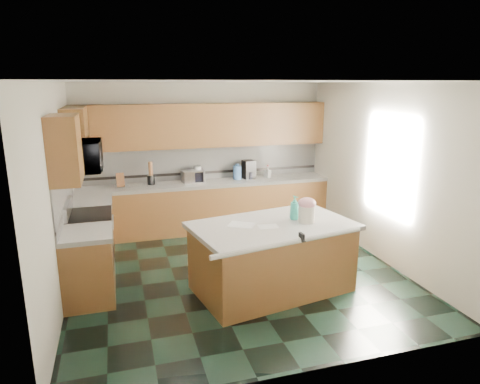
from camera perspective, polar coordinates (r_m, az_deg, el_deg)
name	(u,v)px	position (r m, az deg, el deg)	size (l,w,h in m)	color
floor	(237,273)	(6.33, -0.42, -10.73)	(4.60, 4.60, 0.00)	black
ceiling	(237,82)	(5.74, -0.47, 14.52)	(4.60, 4.60, 0.00)	white
wall_back	(203,156)	(8.10, -4.97, 4.80)	(4.60, 0.04, 2.70)	silver
wall_front	(310,240)	(3.80, 9.29, -6.31)	(4.60, 0.04, 2.70)	silver
wall_left	(56,195)	(5.72, -23.38, -0.31)	(0.04, 4.60, 2.70)	silver
wall_right	(383,173)	(6.88, 18.49, 2.42)	(0.04, 4.60, 2.70)	silver
back_base_cab	(207,207)	(8.00, -4.37, -2.07)	(4.60, 0.60, 0.86)	#543518
back_countertop	(207,184)	(7.88, -4.44, 1.14)	(4.60, 0.64, 0.06)	white
back_upper_cab	(204,125)	(7.85, -4.79, 8.84)	(4.60, 0.33, 0.78)	#543518
back_backsplash	(203,162)	(8.09, -4.91, 3.96)	(4.60, 0.02, 0.63)	silver
back_accent_band	(204,173)	(8.12, -4.87, 2.60)	(4.60, 0.01, 0.05)	black
left_base_cab_rear	(93,230)	(7.18, -18.99, -4.76)	(0.60, 0.82, 0.86)	#543518
left_counter_rear	(91,202)	(7.05, -19.29, -1.22)	(0.64, 0.82, 0.06)	white
left_base_cab_front	(89,268)	(5.75, -19.54, -9.59)	(0.60, 0.72, 0.86)	#543518
left_counter_front	(85,234)	(5.59, -19.93, -5.26)	(0.64, 0.72, 0.06)	white
left_backsplash	(64,193)	(6.28, -22.44, -0.10)	(0.02, 2.30, 0.63)	silver
left_accent_band	(66,207)	(6.32, -22.22, -1.81)	(0.01, 2.30, 0.05)	black
left_upper_cab_rear	(76,133)	(7.00, -21.06, 7.30)	(0.33, 1.09, 0.78)	#543518
left_upper_cab_front	(65,149)	(5.36, -22.32, 5.32)	(0.33, 0.72, 0.78)	#543518
range_body	(91,247)	(6.43, -19.25, -6.90)	(0.60, 0.76, 0.88)	#B7B7BC
range_oven_door	(113,247)	(6.43, -16.63, -7.07)	(0.02, 0.68, 0.55)	black
range_cooktop	(88,216)	(6.29, -19.59, -2.98)	(0.62, 0.78, 0.04)	black
range_handle	(113,222)	(6.31, -16.60, -3.83)	(0.02, 0.02, 0.66)	#B7B7BC
range_backguard	(67,209)	(6.28, -22.05, -2.09)	(0.06, 0.76, 0.18)	#B7B7BC
microwave	(83,156)	(6.10, -20.24, 4.51)	(0.73, 0.50, 0.41)	#B7B7BC
island_base	(272,259)	(5.71, 4.29, -8.91)	(1.94, 1.11, 0.86)	#543518
island_top	(273,226)	(5.55, 4.38, -4.54)	(2.04, 1.21, 0.06)	white
island_bullnose	(291,242)	(5.02, 6.83, -6.66)	(0.06, 0.06, 2.04)	white
treat_jar	(307,214)	(5.62, 8.87, -2.91)	(0.21, 0.21, 0.22)	silver
treat_jar_lid	(307,203)	(5.58, 8.92, -1.47)	(0.23, 0.23, 0.14)	#D28996
treat_jar_knob	(307,199)	(5.57, 8.94, -0.98)	(0.03, 0.03, 0.08)	tan
treat_jar_knob_end_l	(304,200)	(5.55, 8.58, -1.01)	(0.04, 0.04, 0.04)	tan
treat_jar_knob_end_r	(310,199)	(5.58, 9.30, -0.95)	(0.04, 0.04, 0.04)	tan
soap_bottle_island	(294,208)	(5.70, 7.27, -2.09)	(0.12, 0.12, 0.32)	#34B6A7
paper_sheet_a	(268,226)	(5.43, 3.78, -4.61)	(0.25, 0.19, 0.00)	white
paper_sheet_b	(242,225)	(5.49, 0.21, -4.37)	(0.32, 0.24, 0.00)	white
clamp_body	(302,237)	(5.08, 8.22, -5.98)	(0.03, 0.11, 0.10)	black
clamp_handle	(304,241)	(5.03, 8.51, -6.43)	(0.02, 0.02, 0.07)	black
knife_block	(120,180)	(7.74, -15.68, 1.54)	(0.13, 0.11, 0.24)	#472814
utensil_crock	(151,180)	(7.80, -11.78, 1.59)	(0.13, 0.13, 0.17)	black
utensil_bundle	(150,169)	(7.76, -11.85, 3.07)	(0.08, 0.08, 0.25)	#472814
toaster_oven	(193,176)	(7.86, -6.31, 2.09)	(0.38, 0.26, 0.22)	#B7B7BC
toaster_oven_door	(194,178)	(7.74, -6.15, 1.91)	(0.34, 0.01, 0.18)	black
paper_towel	(198,174)	(7.92, -5.63, 2.44)	(0.13, 0.13, 0.28)	white
paper_towel_base	(198,181)	(7.94, -5.61, 1.49)	(0.19, 0.19, 0.01)	#B7B7BC
water_jug	(237,173)	(8.05, -0.36, 2.61)	(0.16, 0.16, 0.26)	#5080C4
water_jug_neck	(237,165)	(8.02, -0.36, 3.64)	(0.07, 0.07, 0.04)	#5080C4
coffee_maker	(249,169)	(8.12, 1.16, 3.04)	(0.21, 0.23, 0.35)	black
coffee_carafe	(249,175)	(8.10, 1.26, 2.26)	(0.14, 0.14, 0.14)	black
soap_bottle_back	(268,172)	(8.23, 3.72, 2.69)	(0.10, 0.10, 0.22)	white
soap_back_cap	(268,166)	(8.20, 3.73, 3.53)	(0.02, 0.02, 0.03)	red
window_light_proxy	(390,166)	(6.68, 19.35, 3.32)	(0.02, 1.40, 1.10)	white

